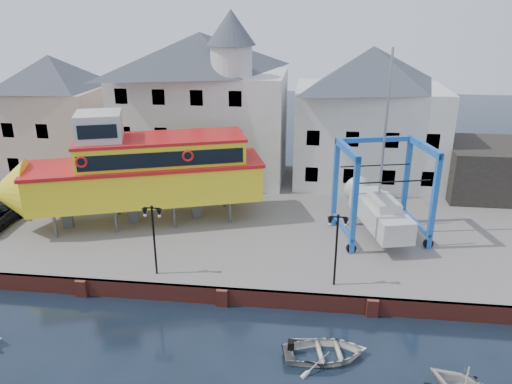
# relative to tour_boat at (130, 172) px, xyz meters

# --- Properties ---
(ground) EXTENTS (140.00, 140.00, 0.00)m
(ground) POSITION_rel_tour_boat_xyz_m (7.71, -7.98, -4.69)
(ground) COLOR #17222D
(ground) RESTS_ON ground
(hardstanding) EXTENTS (44.00, 22.00, 1.00)m
(hardstanding) POSITION_rel_tour_boat_xyz_m (7.71, 3.02, -4.19)
(hardstanding) COLOR slate
(hardstanding) RESTS_ON ground
(quay_wall) EXTENTS (44.00, 0.47, 1.00)m
(quay_wall) POSITION_rel_tour_boat_xyz_m (7.71, -7.88, -4.19)
(quay_wall) COLOR maroon
(quay_wall) RESTS_ON ground
(building_pink) EXTENTS (8.00, 7.00, 10.30)m
(building_pink) POSITION_rel_tour_boat_xyz_m (-10.29, 10.01, 1.46)
(building_pink) COLOR tan
(building_pink) RESTS_ON hardstanding
(building_white_main) EXTENTS (14.00, 8.30, 14.00)m
(building_white_main) POSITION_rel_tour_boat_xyz_m (2.84, 10.41, 2.65)
(building_white_main) COLOR silver
(building_white_main) RESTS_ON hardstanding
(building_white_right) EXTENTS (12.00, 8.00, 11.20)m
(building_white_right) POSITION_rel_tour_boat_xyz_m (16.71, 11.01, 1.90)
(building_white_right) COLOR silver
(building_white_right) RESTS_ON hardstanding
(shed_dark) EXTENTS (8.00, 7.00, 4.00)m
(shed_dark) POSITION_rel_tour_boat_xyz_m (26.71, 9.02, -1.69)
(shed_dark) COLOR black
(shed_dark) RESTS_ON hardstanding
(lamp_post_left) EXTENTS (1.12, 0.32, 4.20)m
(lamp_post_left) POSITION_rel_tour_boat_xyz_m (3.71, -6.78, -0.52)
(lamp_post_left) COLOR black
(lamp_post_left) RESTS_ON hardstanding
(lamp_post_right) EXTENTS (1.12, 0.32, 4.20)m
(lamp_post_right) POSITION_rel_tour_boat_xyz_m (13.71, -6.78, -0.52)
(lamp_post_right) COLOR black
(lamp_post_right) RESTS_ON hardstanding
(tour_boat) EXTENTS (18.41, 9.71, 7.83)m
(tour_boat) POSITION_rel_tour_boat_xyz_m (0.00, 0.00, 0.00)
(tour_boat) COLOR #59595E
(tour_boat) RESTS_ON hardstanding
(travel_lift) EXTENTS (6.51, 8.21, 12.02)m
(travel_lift) POSITION_rel_tour_boat_xyz_m (16.58, 0.37, -1.68)
(travel_lift) COLOR #1C67B3
(travel_lift) RESTS_ON hardstanding
(motorboat_b) EXTENTS (4.43, 3.54, 0.82)m
(motorboat_b) POSITION_rel_tour_boat_xyz_m (13.23, -11.62, -4.69)
(motorboat_b) COLOR beige
(motorboat_b) RESTS_ON ground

